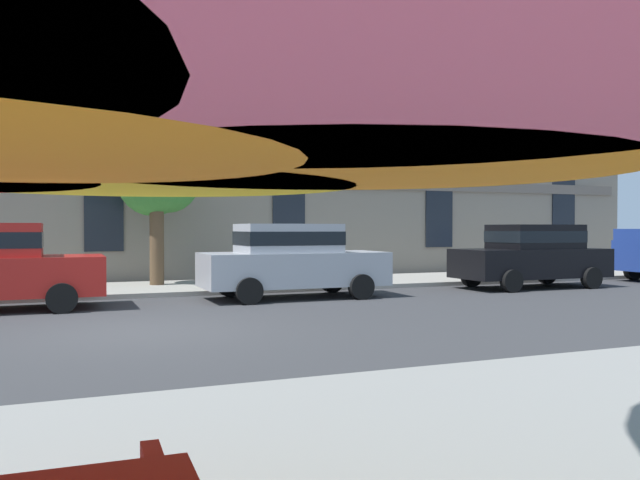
{
  "coord_description": "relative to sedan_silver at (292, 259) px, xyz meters",
  "views": [
    {
      "loc": [
        -1.19,
        -10.69,
        1.67
      ],
      "look_at": [
        4.47,
        3.2,
        1.4
      ],
      "focal_mm": 35.87,
      "sensor_mm": 36.0,
      "label": 1
    }
  ],
  "objects": [
    {
      "name": "ground_plane",
      "position": [
        -3.95,
        -3.7,
        -0.95
      ],
      "size": [
        120.0,
        120.0,
        0.0
      ],
      "primitive_type": "plane",
      "color": "#38383A"
    },
    {
      "name": "street_tree_middle",
      "position": [
        -2.57,
        3.8,
        2.01
      ],
      "size": [
        2.26,
        2.02,
        3.95
      ],
      "color": "brown",
      "rests_on": "ground"
    },
    {
      "name": "sidewalk_far",
      "position": [
        -3.95,
        3.1,
        -0.89
      ],
      "size": [
        56.0,
        3.6,
        0.12
      ],
      "primitive_type": "cube",
      "color": "#9E998E",
      "rests_on": "ground"
    },
    {
      "name": "sedan_black",
      "position": [
        7.19,
        0.0,
        0.0
      ],
      "size": [
        4.4,
        1.98,
        1.78
      ],
      "color": "black",
      "rests_on": "ground"
    },
    {
      "name": "apartment_building",
      "position": [
        -3.95,
        11.29,
        8.65
      ],
      "size": [
        40.09,
        12.08,
        19.2
      ],
      "color": "gray",
      "rests_on": "ground"
    },
    {
      "name": "sedan_silver",
      "position": [
        0.0,
        0.0,
        0.0
      ],
      "size": [
        4.4,
        1.98,
        1.78
      ],
      "color": "#A8AAB2",
      "rests_on": "ground"
    }
  ]
}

